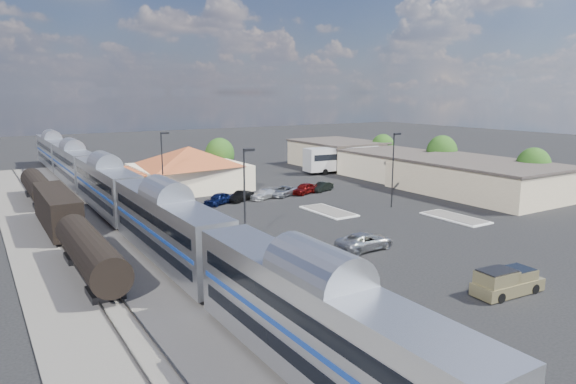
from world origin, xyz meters
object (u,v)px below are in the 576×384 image
suv (365,241)px  station_depot (189,168)px  pickup_truck (508,282)px  coach_bus (341,158)px

suv → station_depot: bearing=2.0°
pickup_truck → coach_bus: coach_bus is taller
pickup_truck → coach_bus: size_ratio=0.39×
station_depot → suv: (2.68, -35.48, -2.37)m
station_depot → coach_bus: station_depot is taller
station_depot → coach_bus: bearing=3.0°
pickup_truck → suv: (-1.66, 13.09, -0.10)m
suv → coach_bus: size_ratio=0.40×
station_depot → pickup_truck: size_ratio=3.37×
station_depot → pickup_truck: (4.33, -48.57, -2.26)m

